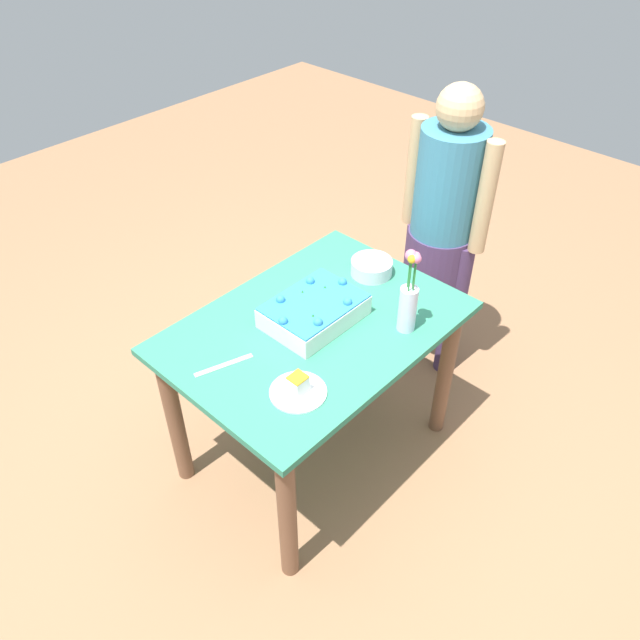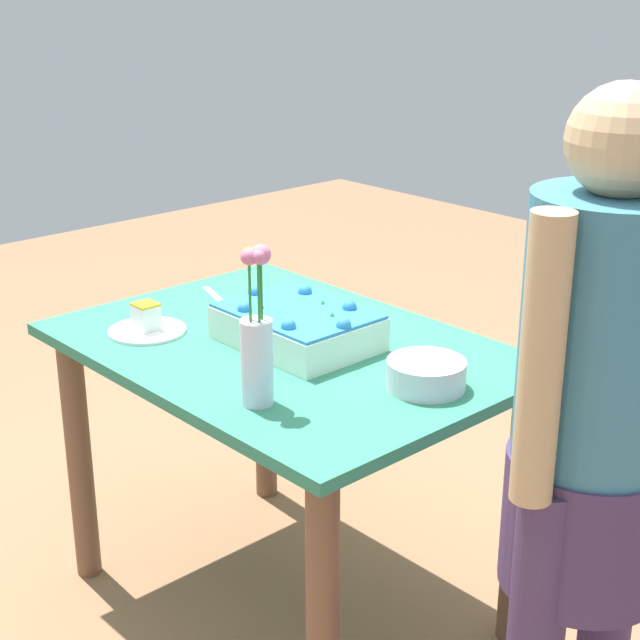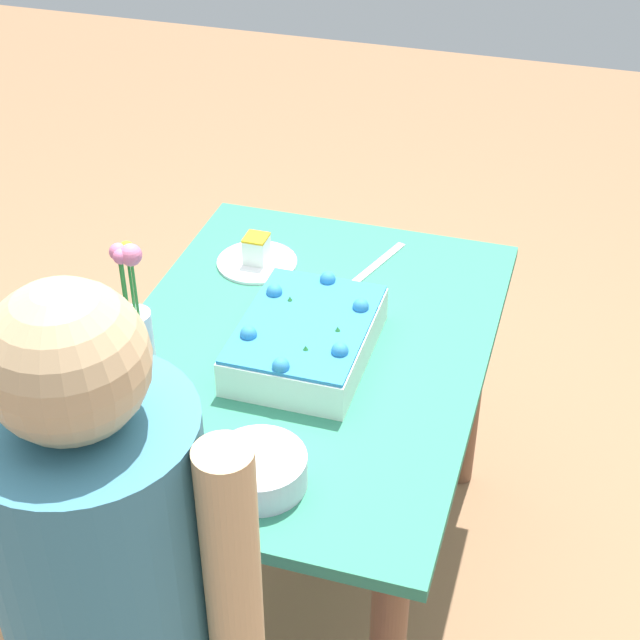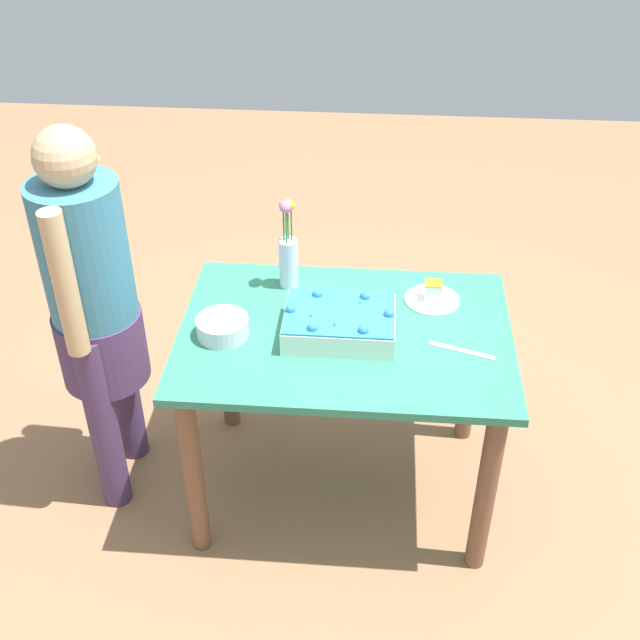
{
  "view_description": "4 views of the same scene",
  "coord_description": "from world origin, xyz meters",
  "px_view_note": "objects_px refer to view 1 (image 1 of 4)",
  "views": [
    {
      "loc": [
        -1.35,
        -1.29,
        2.36
      ],
      "look_at": [
        0.01,
        -0.01,
        0.79
      ],
      "focal_mm": 35.0,
      "sensor_mm": 36.0,
      "label": 1
    },
    {
      "loc": [
        1.75,
        -1.48,
        1.67
      ],
      "look_at": [
        0.08,
        0.05,
        0.84
      ],
      "focal_mm": 55.0,
      "sensor_mm": 36.0,
      "label": 2
    },
    {
      "loc": [
        1.65,
        0.55,
        2.09
      ],
      "look_at": [
        -0.01,
        0.05,
        0.85
      ],
      "focal_mm": 55.0,
      "sensor_mm": 36.0,
      "label": 3
    },
    {
      "loc": [
        -0.09,
        2.23,
        2.42
      ],
      "look_at": [
        0.09,
        -0.01,
        0.8
      ],
      "focal_mm": 45.0,
      "sensor_mm": 36.0,
      "label": 4
    }
  ],
  "objects_px": {
    "serving_plate_with_slice": "(298,389)",
    "cake_knife": "(224,365)",
    "flower_vase": "(408,300)",
    "sheet_cake": "(314,311)",
    "person_standing": "(443,221)",
    "fruit_bowl": "(372,267)"
  },
  "relations": [
    {
      "from": "serving_plate_with_slice",
      "to": "cake_knife",
      "type": "height_order",
      "value": "serving_plate_with_slice"
    },
    {
      "from": "serving_plate_with_slice",
      "to": "flower_vase",
      "type": "height_order",
      "value": "flower_vase"
    },
    {
      "from": "serving_plate_with_slice",
      "to": "flower_vase",
      "type": "distance_m",
      "value": 0.55
    },
    {
      "from": "cake_knife",
      "to": "flower_vase",
      "type": "relative_size",
      "value": 0.63
    },
    {
      "from": "sheet_cake",
      "to": "person_standing",
      "type": "relative_size",
      "value": 0.25
    },
    {
      "from": "cake_knife",
      "to": "person_standing",
      "type": "height_order",
      "value": "person_standing"
    },
    {
      "from": "sheet_cake",
      "to": "person_standing",
      "type": "bearing_deg",
      "value": -1.02
    },
    {
      "from": "serving_plate_with_slice",
      "to": "sheet_cake",
      "type": "bearing_deg",
      "value": 35.49
    },
    {
      "from": "serving_plate_with_slice",
      "to": "person_standing",
      "type": "bearing_deg",
      "value": 10.39
    },
    {
      "from": "sheet_cake",
      "to": "flower_vase",
      "type": "bearing_deg",
      "value": -54.92
    },
    {
      "from": "flower_vase",
      "to": "fruit_bowl",
      "type": "relative_size",
      "value": 1.98
    },
    {
      "from": "sheet_cake",
      "to": "fruit_bowl",
      "type": "bearing_deg",
      "value": 5.03
    },
    {
      "from": "sheet_cake",
      "to": "cake_knife",
      "type": "bearing_deg",
      "value": 171.61
    },
    {
      "from": "sheet_cake",
      "to": "serving_plate_with_slice",
      "type": "xyz_separation_m",
      "value": [
        -0.33,
        -0.23,
        -0.03
      ]
    },
    {
      "from": "sheet_cake",
      "to": "fruit_bowl",
      "type": "xyz_separation_m",
      "value": [
        0.4,
        0.04,
        -0.01
      ]
    },
    {
      "from": "cake_knife",
      "to": "person_standing",
      "type": "bearing_deg",
      "value": 14.86
    },
    {
      "from": "sheet_cake",
      "to": "cake_knife",
      "type": "distance_m",
      "value": 0.42
    },
    {
      "from": "serving_plate_with_slice",
      "to": "fruit_bowl",
      "type": "relative_size",
      "value": 1.13
    },
    {
      "from": "cake_knife",
      "to": "flower_vase",
      "type": "height_order",
      "value": "flower_vase"
    },
    {
      "from": "serving_plate_with_slice",
      "to": "cake_knife",
      "type": "distance_m",
      "value": 0.31
    },
    {
      "from": "serving_plate_with_slice",
      "to": "cake_knife",
      "type": "relative_size",
      "value": 0.9
    },
    {
      "from": "serving_plate_with_slice",
      "to": "fruit_bowl",
      "type": "xyz_separation_m",
      "value": [
        0.72,
        0.27,
        0.01
      ]
    }
  ]
}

